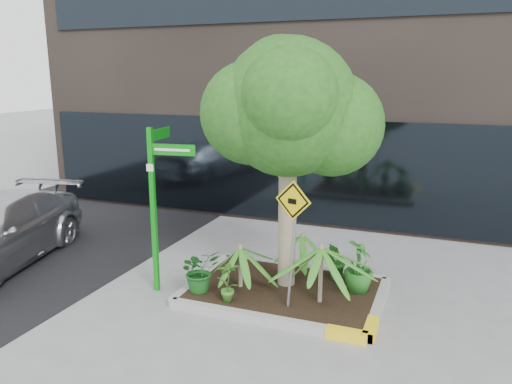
% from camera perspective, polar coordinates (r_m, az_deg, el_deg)
% --- Properties ---
extents(ground, '(80.00, 80.00, 0.00)m').
position_cam_1_polar(ground, '(8.70, 1.38, -12.31)').
color(ground, gray).
rests_on(ground, ground).
extents(planter, '(3.35, 2.36, 0.15)m').
position_cam_1_polar(planter, '(8.82, 3.44, -11.22)').
color(planter, '#9E9E99').
rests_on(planter, ground).
extents(tree, '(2.95, 2.62, 4.42)m').
position_cam_1_polar(tree, '(8.29, 3.79, 9.62)').
color(tree, tan).
rests_on(tree, ground).
extents(palm_front, '(1.11, 1.11, 1.23)m').
position_cam_1_polar(palm_front, '(8.03, 7.49, -6.34)').
color(palm_front, tan).
rests_on(palm_front, ground).
extents(palm_left, '(0.86, 0.86, 0.95)m').
position_cam_1_polar(palm_left, '(8.61, -1.80, -6.38)').
color(palm_left, tan).
rests_on(palm_left, ground).
extents(palm_back, '(0.83, 0.83, 0.92)m').
position_cam_1_polar(palm_back, '(9.38, 5.31, -4.93)').
color(palm_back, tan).
rests_on(palm_back, ground).
extents(shrub_a, '(0.93, 0.93, 0.74)m').
position_cam_1_polar(shrub_a, '(8.61, -6.45, -8.89)').
color(shrub_a, '#17511A').
rests_on(shrub_a, planter).
extents(shrub_b, '(0.62, 0.62, 0.88)m').
position_cam_1_polar(shrub_b, '(8.71, 11.66, -8.32)').
color(shrub_b, '#22671F').
rests_on(shrub_b, planter).
extents(shrub_c, '(0.52, 0.52, 0.71)m').
position_cam_1_polar(shrub_c, '(8.19, -3.19, -10.12)').
color(shrub_c, '#397223').
rests_on(shrub_c, planter).
extents(shrub_d, '(0.46, 0.46, 0.69)m').
position_cam_1_polar(shrub_d, '(9.13, 9.24, -7.81)').
color(shrub_d, '#1E5D1B').
rests_on(shrub_d, planter).
extents(street_sign_post, '(0.91, 0.85, 2.90)m').
position_cam_1_polar(street_sign_post, '(8.72, -11.25, 0.03)').
color(street_sign_post, '#0D8F13').
rests_on(street_sign_post, ground).
extents(cattle_sign, '(0.61, 0.28, 2.04)m').
position_cam_1_polar(cattle_sign, '(7.75, 4.24, -3.46)').
color(cattle_sign, slate).
rests_on(cattle_sign, ground).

